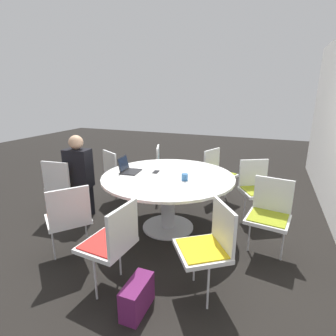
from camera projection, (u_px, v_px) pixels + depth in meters
name	position (u px, v px, depth m)	size (l,w,h in m)	color
ground_plane	(168.00, 227.00, 3.62)	(16.00, 16.00, 0.00)	black
conference_table	(168.00, 186.00, 3.44)	(1.72, 1.72, 0.75)	#B7B7BC
chair_0	(63.00, 183.00, 3.80)	(0.46, 0.48, 0.87)	silver
chair_1	(68.00, 215.00, 2.80)	(0.61, 0.60, 0.87)	silver
chair_2	(112.00, 239.00, 2.35)	(0.47, 0.45, 0.87)	silver
chair_3	(209.00, 243.00, 2.30)	(0.60, 0.60, 0.87)	silver
chair_4	(270.00, 211.00, 2.91)	(0.48, 0.50, 0.87)	silver
chair_5	(256.00, 186.00, 3.69)	(0.58, 0.59, 0.87)	silver
chair_6	(218.00, 171.00, 4.39)	(0.57, 0.56, 0.87)	silver
chair_7	(165.00, 166.00, 4.69)	(0.56, 0.55, 0.87)	silver
chair_8	(117.00, 171.00, 4.38)	(0.58, 0.59, 0.87)	silver
person_0	(79.00, 170.00, 3.77)	(0.29, 0.38, 1.22)	black
laptop	(128.00, 168.00, 3.53)	(0.31, 0.27, 0.21)	#232326
coffee_cup	(185.00, 177.00, 3.20)	(0.08, 0.08, 0.08)	#33669E
cell_phone	(156.00, 172.00, 3.54)	(0.15, 0.09, 0.01)	black
handbag	(137.00, 297.00, 2.20)	(0.36, 0.16, 0.28)	#661E56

